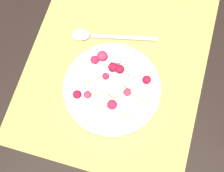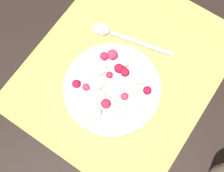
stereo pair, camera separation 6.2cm
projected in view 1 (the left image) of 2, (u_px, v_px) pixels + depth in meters
The scene contains 4 objects.
ground_plane at pixel (116, 66), 0.68m from camera, with size 3.00×3.00×0.00m, color black.
placemat at pixel (116, 66), 0.68m from camera, with size 0.46×0.38×0.01m.
fruit_bowl at pixel (112, 89), 0.63m from camera, with size 0.20×0.20×0.06m.
spoon at pixel (95, 35), 0.69m from camera, with size 0.06×0.19×0.01m.
Camera 1 is at (0.25, 0.06, 0.63)m, focal length 50.00 mm.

